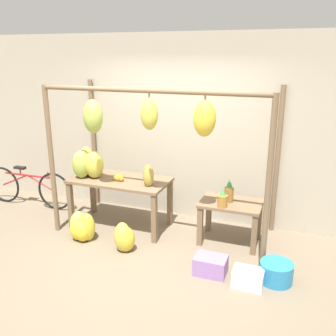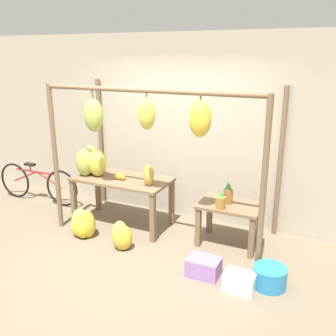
# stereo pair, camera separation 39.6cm
# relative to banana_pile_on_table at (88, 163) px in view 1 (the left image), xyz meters

# --- Properties ---
(ground_plane) EXTENTS (20.00, 20.00, 0.00)m
(ground_plane) POSITION_rel_banana_pile_on_table_xyz_m (1.14, -0.82, -0.95)
(ground_plane) COLOR #756651
(shop_wall_back) EXTENTS (8.00, 0.08, 2.80)m
(shop_wall_back) POSITION_rel_banana_pile_on_table_xyz_m (1.14, 0.82, 0.45)
(shop_wall_back) COLOR #B2A893
(shop_wall_back) RESTS_ON ground_plane
(stall_awning) EXTENTS (3.03, 1.27, 2.11)m
(stall_awning) POSITION_rel_banana_pile_on_table_xyz_m (1.13, -0.19, 0.60)
(stall_awning) COLOR brown
(stall_awning) RESTS_ON ground_plane
(display_table_main) EXTENTS (1.44, 0.72, 0.74)m
(display_table_main) POSITION_rel_banana_pile_on_table_xyz_m (0.48, 0.07, -0.32)
(display_table_main) COLOR brown
(display_table_main) RESTS_ON ground_plane
(display_table_side) EXTENTS (0.82, 0.56, 0.59)m
(display_table_side) POSITION_rel_banana_pile_on_table_xyz_m (2.11, 0.15, -0.49)
(display_table_side) COLOR brown
(display_table_side) RESTS_ON ground_plane
(banana_pile_on_table) EXTENTS (0.53, 0.45, 0.44)m
(banana_pile_on_table) POSITION_rel_banana_pile_on_table_xyz_m (0.00, 0.00, 0.00)
(banana_pile_on_table) COLOR gold
(banana_pile_on_table) RESTS_ON display_table_main
(orange_pile) EXTENTS (0.18, 0.13, 0.10)m
(orange_pile) POSITION_rel_banana_pile_on_table_xyz_m (0.50, 0.01, -0.17)
(orange_pile) COLOR orange
(orange_pile) RESTS_ON display_table_main
(pineapple_cluster) EXTENTS (0.16, 0.34, 0.33)m
(pineapple_cluster) POSITION_rel_banana_pile_on_table_xyz_m (2.05, 0.06, -0.24)
(pineapple_cluster) COLOR olive
(pineapple_cluster) RESTS_ON display_table_side
(banana_pile_ground_left) EXTENTS (0.45, 0.43, 0.41)m
(banana_pile_ground_left) POSITION_rel_banana_pile_on_table_xyz_m (0.16, -0.50, -0.78)
(banana_pile_ground_left) COLOR gold
(banana_pile_ground_left) RESTS_ON ground_plane
(banana_pile_ground_right) EXTENTS (0.34, 0.30, 0.41)m
(banana_pile_ground_right) POSITION_rel_banana_pile_on_table_xyz_m (0.87, -0.60, -0.76)
(banana_pile_ground_right) COLOR gold
(banana_pile_ground_right) RESTS_ON ground_plane
(fruit_crate_white) EXTENTS (0.38, 0.27, 0.22)m
(fruit_crate_white) POSITION_rel_banana_pile_on_table_xyz_m (2.06, -0.71, -0.84)
(fruit_crate_white) COLOR #9970B7
(fruit_crate_white) RESTS_ON ground_plane
(blue_bucket) EXTENTS (0.38, 0.38, 0.24)m
(blue_bucket) POSITION_rel_banana_pile_on_table_xyz_m (2.80, -0.60, -0.83)
(blue_bucket) COLOR teal
(blue_bucket) RESTS_ON ground_plane
(parked_bicycle) EXTENTS (1.68, 0.09, 0.68)m
(parked_bicycle) POSITION_rel_banana_pile_on_table_xyz_m (-1.36, 0.23, -0.62)
(parked_bicycle) COLOR black
(parked_bicycle) RESTS_ON ground_plane
(papaya_pile) EXTENTS (0.23, 0.26, 0.29)m
(papaya_pile) POSITION_rel_banana_pile_on_table_xyz_m (0.98, -0.02, -0.07)
(papaya_pile) COLOR #B2993D
(papaya_pile) RESTS_ON display_table_main
(fruit_crate_purple) EXTENTS (0.34, 0.24, 0.20)m
(fruit_crate_purple) POSITION_rel_banana_pile_on_table_xyz_m (2.51, -0.80, -0.85)
(fruit_crate_purple) COLOR silver
(fruit_crate_purple) RESTS_ON ground_plane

